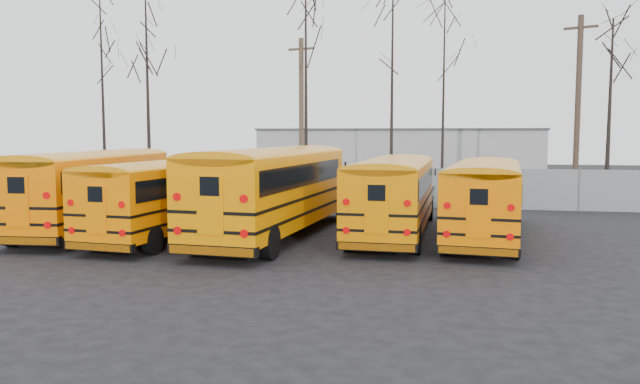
% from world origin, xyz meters
% --- Properties ---
extents(ground, '(120.00, 120.00, 0.00)m').
position_xyz_m(ground, '(0.00, 0.00, 0.00)').
color(ground, black).
rests_on(ground, ground).
extents(fence, '(40.00, 0.04, 2.00)m').
position_xyz_m(fence, '(0.00, 12.00, 1.00)').
color(fence, gray).
rests_on(fence, ground).
extents(distant_building, '(22.00, 8.00, 4.00)m').
position_xyz_m(distant_building, '(2.00, 32.00, 2.00)').
color(distant_building, '#B3B3AE').
rests_on(distant_building, ground).
extents(bus_a, '(3.43, 11.26, 3.11)m').
position_xyz_m(bus_a, '(-7.45, 1.90, 1.82)').
color(bus_a, black).
rests_on(bus_a, ground).
extents(bus_b, '(3.32, 10.27, 2.83)m').
position_xyz_m(bus_b, '(-3.81, 1.16, 1.66)').
color(bus_b, black).
rests_on(bus_b, ground).
extents(bus_c, '(3.61, 11.86, 3.27)m').
position_xyz_m(bus_c, '(-0.26, 1.63, 1.92)').
color(bus_c, black).
rests_on(bus_c, ground).
extents(bus_d, '(2.68, 10.41, 2.89)m').
position_xyz_m(bus_d, '(3.85, 2.80, 1.69)').
color(bus_d, black).
rests_on(bus_d, ground).
extents(bus_e, '(3.30, 10.21, 2.81)m').
position_xyz_m(bus_e, '(7.03, 2.63, 1.65)').
color(bus_e, black).
rests_on(bus_e, ground).
extents(utility_pole_left, '(1.61, 0.53, 9.18)m').
position_xyz_m(utility_pole_left, '(-2.56, 15.93, 4.71)').
color(utility_pole_left, brown).
rests_on(utility_pole_left, ground).
extents(utility_pole_right, '(1.73, 0.85, 10.28)m').
position_xyz_m(utility_pole_right, '(12.95, 17.89, 5.28)').
color(utility_pole_right, '#453427').
rests_on(utility_pole_right, ground).
extents(tree_0, '(0.26, 0.26, 12.34)m').
position_xyz_m(tree_0, '(-15.02, 15.68, 6.17)').
color(tree_0, black).
rests_on(tree_0, ground).
extents(tree_1, '(0.26, 0.26, 11.51)m').
position_xyz_m(tree_1, '(-11.02, 13.64, 5.75)').
color(tree_1, black).
rests_on(tree_1, ground).
extents(tree_2, '(0.26, 0.26, 11.84)m').
position_xyz_m(tree_2, '(-1.79, 13.68, 5.92)').
color(tree_2, black).
rests_on(tree_2, ground).
extents(tree_3, '(0.26, 0.26, 12.31)m').
position_xyz_m(tree_3, '(2.75, 14.92, 6.15)').
color(tree_3, black).
rests_on(tree_3, ground).
extents(tree_4, '(0.26, 0.26, 11.66)m').
position_xyz_m(tree_4, '(5.52, 17.36, 5.83)').
color(tree_4, black).
rests_on(tree_4, ground).
extents(tree_5, '(0.26, 0.26, 9.96)m').
position_xyz_m(tree_5, '(14.53, 17.50, 4.98)').
color(tree_5, black).
rests_on(tree_5, ground).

